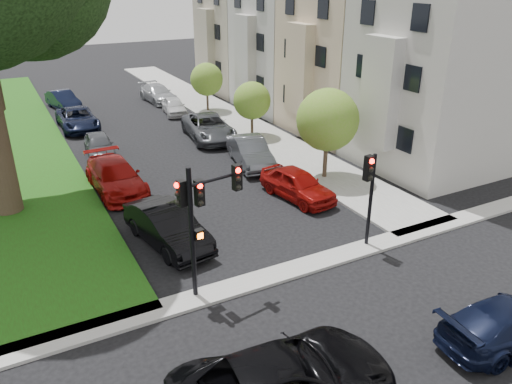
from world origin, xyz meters
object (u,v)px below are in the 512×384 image
traffic_signal_secondary (370,184)px  car_parked_9 (63,100)px  traffic_signal_main (201,208)px  car_parked_5 (167,226)px  car_cross_far (512,322)px  car_parked_0 (297,184)px  car_parked_2 (209,127)px  small_tree_c (207,79)px  small_tree_a (328,120)px  small_tree_b (252,101)px  car_parked_3 (174,106)px  car_parked_1 (250,152)px  car_parked_8 (77,119)px  car_parked_7 (99,145)px  car_cross_near (285,381)px  car_parked_6 (116,177)px  car_parked_4 (158,93)px

traffic_signal_secondary → car_parked_9: traffic_signal_secondary is taller
traffic_signal_main → car_parked_5: 4.55m
car_cross_far → car_parked_0: car_parked_0 is taller
car_parked_2 → small_tree_c: bearing=74.9°
small_tree_a → car_parked_0: bearing=-150.6°
small_tree_a → small_tree_b: small_tree_a is taller
car_parked_3 → car_parked_5: (-7.01, -19.09, 0.15)m
car_parked_1 → car_parked_9: bearing=123.5°
traffic_signal_secondary → car_parked_8: bearing=107.5°
small_tree_c → traffic_signal_secondary: (-2.82, -22.54, 0.21)m
small_tree_b → car_parked_3: bearing=108.2°
traffic_signal_secondary → car_parked_7: size_ratio=1.01×
car_parked_5 → car_parked_1: bearing=33.0°
car_cross_near → car_parked_9: bearing=5.4°
car_parked_0 → car_parked_2: bearing=82.1°
car_parked_1 → car_parked_6: car_parked_1 is taller
traffic_signal_main → car_parked_2: 17.53m
car_cross_near → car_parked_8: 27.71m
car_cross_near → car_parked_6: bearing=6.7°
small_tree_a → small_tree_c: 15.84m
car_parked_1 → car_parked_2: size_ratio=0.85×
small_tree_b → car_cross_far: (-2.63, -21.43, -1.75)m
car_parked_4 → car_parked_6: bearing=-118.2°
small_tree_c → traffic_signal_secondary: bearing=-97.1°
car_parked_4 → car_parked_6: (-7.71, -17.27, 0.07)m
car_parked_5 → car_parked_3: bearing=60.3°
car_parked_6 → car_parked_9: bearing=87.1°
small_tree_b → car_parked_7: (-9.75, 1.01, -1.78)m
traffic_signal_secondary → small_tree_c: bearing=82.9°
car_parked_6 → car_cross_near: bearing=-90.5°
car_parked_2 → car_parked_0: bearing=-82.5°
small_tree_b → car_parked_9: small_tree_b is taller
car_parked_0 → car_parked_1: (0.11, 5.15, 0.05)m
small_tree_a → car_cross_near: size_ratio=0.83×
car_parked_2 → car_parked_6: bearing=-135.2°
car_parked_7 → car_parked_8: size_ratio=0.74×
car_parked_2 → car_parked_3: (0.09, 7.01, -0.14)m
small_tree_a → car_parked_9: size_ratio=1.10×
car_parked_0 → traffic_signal_secondary: bearing=-100.0°
small_tree_b → car_parked_7: size_ratio=0.95×
car_parked_5 → car_parked_2: bearing=50.6°
car_parked_4 → car_parked_1: bearing=-94.5°
traffic_signal_main → car_parked_6: size_ratio=0.88×
car_parked_5 → car_parked_8: car_parked_5 is taller
car_parked_8 → car_parked_9: 6.32m
car_parked_3 → car_parked_4: size_ratio=0.78×
small_tree_a → car_parked_5: bearing=-163.6°
small_tree_a → car_parked_4: (-2.45, 20.78, -2.49)m
small_tree_c → car_parked_3: bearing=170.8°
small_tree_c → traffic_signal_main: (-9.63, -22.51, 0.72)m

